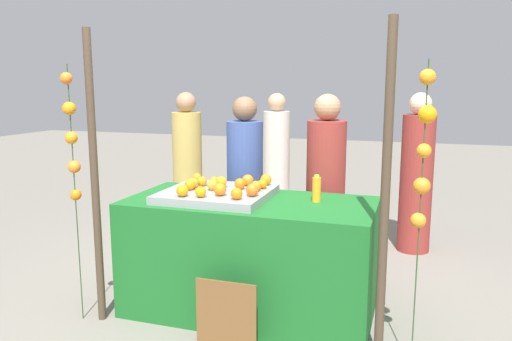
% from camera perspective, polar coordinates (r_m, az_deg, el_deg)
% --- Properties ---
extents(ground_plane, '(24.00, 24.00, 0.00)m').
position_cam_1_polar(ground_plane, '(3.99, -0.69, -15.70)').
color(ground_plane, gray).
extents(stall_counter, '(1.84, 0.87, 0.87)m').
position_cam_1_polar(stall_counter, '(3.83, -0.71, -9.80)').
color(stall_counter, '#196023').
rests_on(stall_counter, ground_plane).
extents(orange_tray, '(0.79, 0.73, 0.06)m').
position_cam_1_polar(orange_tray, '(3.78, -4.52, -2.73)').
color(orange_tray, gray).
rests_on(orange_tray, stall_counter).
extents(orange_0, '(0.08, 0.08, 0.08)m').
position_cam_1_polar(orange_0, '(3.77, -5.04, -1.68)').
color(orange_0, orange).
rests_on(orange_0, orange_tray).
extents(orange_1, '(0.08, 0.08, 0.08)m').
position_cam_1_polar(orange_1, '(3.45, -2.24, -2.69)').
color(orange_1, orange).
rests_on(orange_1, orange_tray).
extents(orange_2, '(0.08, 0.08, 0.08)m').
position_cam_1_polar(orange_2, '(4.09, -6.77, -0.83)').
color(orange_2, orange).
rests_on(orange_2, orange_tray).
extents(orange_3, '(0.09, 0.09, 0.09)m').
position_cam_1_polar(orange_3, '(3.91, -0.95, -1.13)').
color(orange_3, orange).
rests_on(orange_3, orange_tray).
extents(orange_4, '(0.08, 0.08, 0.08)m').
position_cam_1_polar(orange_4, '(3.92, -4.85, -1.25)').
color(orange_4, orange).
rests_on(orange_4, orange_tray).
extents(orange_5, '(0.09, 0.09, 0.09)m').
position_cam_1_polar(orange_5, '(3.55, -0.42, -2.25)').
color(orange_5, orange).
rests_on(orange_5, orange_tray).
extents(orange_6, '(0.08, 0.08, 0.08)m').
position_cam_1_polar(orange_6, '(3.87, -7.20, -1.43)').
color(orange_6, orange).
rests_on(orange_6, orange_tray).
extents(orange_7, '(0.09, 0.09, 0.09)m').
position_cam_1_polar(orange_7, '(3.58, -4.15, -2.19)').
color(orange_7, orange).
rests_on(orange_7, orange_tray).
extents(orange_8, '(0.08, 0.08, 0.08)m').
position_cam_1_polar(orange_8, '(3.79, -1.86, -1.55)').
color(orange_8, orange).
rests_on(orange_8, orange_tray).
extents(orange_9, '(0.08, 0.08, 0.08)m').
position_cam_1_polar(orange_9, '(3.79, -7.60, -1.64)').
color(orange_9, orange).
rests_on(orange_9, orange_tray).
extents(orange_10, '(0.07, 0.07, 0.07)m').
position_cam_1_polar(orange_10, '(3.81, 0.75, -1.56)').
color(orange_10, orange).
rests_on(orange_10, orange_tray).
extents(orange_11, '(0.08, 0.08, 0.08)m').
position_cam_1_polar(orange_11, '(3.93, -6.21, -1.25)').
color(orange_11, orange).
rests_on(orange_11, orange_tray).
extents(orange_12, '(0.09, 0.09, 0.09)m').
position_cam_1_polar(orange_12, '(3.58, -8.47, -2.30)').
color(orange_12, orange).
rests_on(orange_12, orange_tray).
extents(orange_13, '(0.08, 0.08, 0.08)m').
position_cam_1_polar(orange_13, '(3.54, -6.37, -2.45)').
color(orange_13, orange).
rests_on(orange_13, orange_tray).
extents(orange_14, '(0.09, 0.09, 0.09)m').
position_cam_1_polar(orange_14, '(3.86, -4.02, -1.32)').
color(orange_14, orange).
rests_on(orange_14, orange_tray).
extents(orange_15, '(0.09, 0.09, 0.09)m').
position_cam_1_polar(orange_15, '(3.94, 1.14, -1.07)').
color(orange_15, orange).
rests_on(orange_15, orange_tray).
extents(orange_16, '(0.08, 0.08, 0.08)m').
position_cam_1_polar(orange_16, '(3.72, 0.00, -1.80)').
color(orange_16, orange).
rests_on(orange_16, orange_tray).
extents(juice_bottle, '(0.06, 0.06, 0.20)m').
position_cam_1_polar(juice_bottle, '(3.66, 6.96, -2.14)').
color(juice_bottle, orange).
rests_on(juice_bottle, stall_counter).
extents(chalkboard_sign, '(0.42, 0.03, 0.49)m').
position_cam_1_polar(chalkboard_sign, '(3.38, -3.41, -16.37)').
color(chalkboard_sign, brown).
rests_on(chalkboard_sign, ground_plane).
extents(vendor_left, '(0.32, 0.32, 1.62)m').
position_cam_1_polar(vendor_left, '(4.50, -1.27, -2.56)').
color(vendor_left, '#384C8C').
rests_on(vendor_left, ground_plane).
extents(vendor_right, '(0.33, 0.33, 1.65)m').
position_cam_1_polar(vendor_right, '(4.29, 7.96, -3.12)').
color(vendor_right, maroon).
rests_on(vendor_right, ground_plane).
extents(crowd_person_0, '(0.33, 0.33, 1.64)m').
position_cam_1_polar(crowd_person_0, '(5.36, 17.93, -0.91)').
color(crowd_person_0, maroon).
rests_on(crowd_person_0, ground_plane).
extents(crowd_person_1, '(0.33, 0.33, 1.64)m').
position_cam_1_polar(crowd_person_1, '(5.64, -7.86, -0.01)').
color(crowd_person_1, tan).
rests_on(crowd_person_1, ground_plane).
extents(crowd_person_2, '(0.32, 0.32, 1.62)m').
position_cam_1_polar(crowd_person_2, '(6.11, 2.35, 0.75)').
color(crowd_person_2, beige).
rests_on(crowd_person_2, ground_plane).
extents(crowd_person_3, '(0.30, 0.30, 1.51)m').
position_cam_1_polar(crowd_person_3, '(6.09, 8.43, 0.12)').
color(crowd_person_3, maroon).
rests_on(crowd_person_3, ground_plane).
extents(canopy_post_left, '(0.06, 0.06, 2.10)m').
position_cam_1_polar(canopy_post_left, '(3.70, -18.03, -1.08)').
color(canopy_post_left, '#473828').
rests_on(canopy_post_left, ground_plane).
extents(canopy_post_right, '(0.06, 0.06, 2.10)m').
position_cam_1_polar(canopy_post_right, '(3.01, 14.59, -3.36)').
color(canopy_post_right, '#473828').
rests_on(canopy_post_right, ground_plane).
extents(garland_strand_left, '(0.10, 0.10, 1.86)m').
position_cam_1_polar(garland_strand_left, '(3.71, -20.43, 3.48)').
color(garland_strand_left, '#2D4C23').
rests_on(garland_strand_left, ground_plane).
extents(garland_strand_right, '(0.11, 0.10, 1.86)m').
position_cam_1_polar(garland_strand_right, '(2.97, 18.71, 2.07)').
color(garland_strand_right, '#2D4C23').
rests_on(garland_strand_right, ground_plane).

